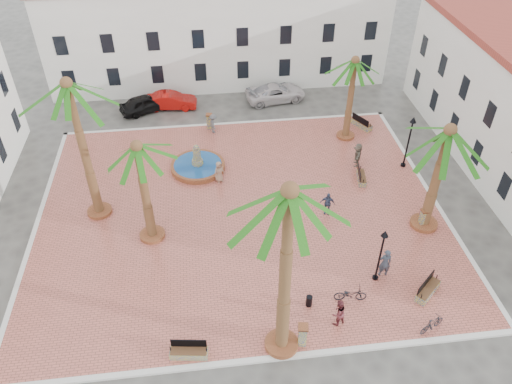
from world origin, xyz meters
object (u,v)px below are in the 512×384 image
Objects in this scene: lamppost_e at (410,134)px; cyclist_b at (338,313)px; bollard_se at (302,335)px; bicycle_a at (350,294)px; bench_ne at (362,124)px; car_silver at (275,92)px; palm_nw at (70,99)px; car_red at (171,101)px; bollard_e at (423,218)px; pedestrian_fountain_a at (219,172)px; bicycle_b at (432,324)px; bench_s at (189,352)px; cyclist_a at (385,263)px; pedestrian_fountain_b at (327,203)px; bollard_n at (209,121)px; palm_sw at (139,159)px; bench_se at (428,290)px; car_black at (145,103)px; bench_e at (361,177)px; pedestrian_north at (213,124)px; palm_e at (447,143)px; palm_s at (289,211)px; palm_ne at (354,70)px; lamppost_s at (382,247)px; fountain at (198,165)px; litter_bin at (309,301)px; car_white at (276,93)px.

lamppost_e is 2.43× the size of cyclist_b.
bollard_se is 0.80× the size of bicycle_a.
bench_ne is 0.39× the size of car_silver.
palm_nw reaches higher than car_red.
pedestrian_fountain_a reaches higher than bollard_e.
bench_s is at bearing 66.41° from bicycle_b.
pedestrian_fountain_b is (-1.93, 5.57, -0.16)m from cyclist_a.
bollard_n is at bearing -57.70° from cyclist_a.
bench_se is at bearing -23.04° from palm_sw.
bicycle_a is 25.09m from car_black.
bench_se is 2.40m from bicycle_b.
bollard_se is at bearing 161.68° from bench_e.
car_red is (-15.73, 17.27, -0.12)m from bollard_e.
bench_s is 20.31m from pedestrian_north.
bench_se is at bearing -41.22° from bicycle_b.
bicycle_a is 1.11× the size of pedestrian_north.
cyclist_b is at bearing -38.13° from palm_nw.
pedestrian_fountain_a is at bearing 87.79° from bench_ne.
palm_e is 25.36m from car_black.
palm_ne is (8.13, 18.20, -3.19)m from palm_s.
lamppost_s is 25.00m from car_black.
bench_ne is at bearing 92.67° from palm_e.
bollard_n is 0.69m from pedestrian_north.
fountain is 0.53× the size of palm_e.
bollard_e is 18.94m from car_silver.
bollard_e is 0.77× the size of cyclist_b.
palm_ne is 20.19m from bollard_se.
lamppost_s reaches higher than bench_se.
pedestrian_fountain_b reaches higher than bollard_se.
pedestrian_fountain_a is 12.89m from car_silver.
cyclist_a is (10.06, -11.50, 0.69)m from fountain.
bollard_se is 25.65m from car_red.
bench_se is 0.93× the size of bench_ne.
pedestrian_fountain_b is at bearing -164.91° from car_black.
litter_bin is (4.34, -18.50, -0.35)m from bollard_n.
car_silver is (-7.75, 11.39, -2.20)m from lamppost_e.
bicycle_a is (2.25, 0.07, 0.13)m from litter_bin.
pedestrian_fountain_a is at bearing 88.04° from bench_s.
pedestrian_fountain_a is at bearing 165.64° from pedestrian_fountain_b.
bollard_e is 9.82m from litter_bin.
bench_se is 1.12× the size of pedestrian_fountain_b.
bollard_se is at bearing 127.71° from bench_ne.
bench_ne is at bearing 33.36° from palm_sw.
bench_ne is 0.37× the size of car_white.
bicycle_b is at bearing -21.54° from litter_bin.
palm_ne is 4.00× the size of cyclist_b.
palm_ne is 12.01m from bollard_n.
bicycle_b is at bearing -91.38° from palm_ne.
bench_s is at bearing -160.84° from lamppost_s.
car_red reaches higher than litter_bin.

